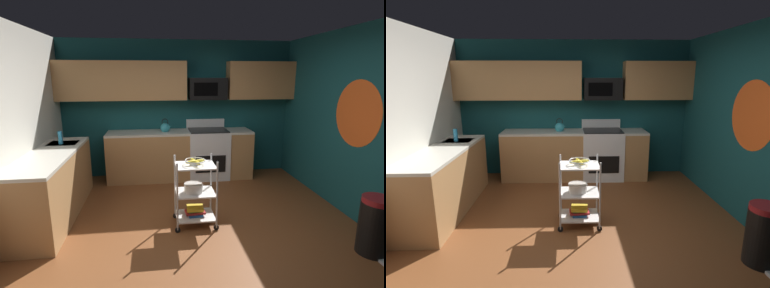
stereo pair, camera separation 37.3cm
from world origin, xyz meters
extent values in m
cube|color=brown|center=(0.00, 0.00, -0.02)|extent=(4.40, 4.80, 0.04)
cube|color=#14474C|center=(0.00, 2.43, 1.30)|extent=(4.52, 0.06, 2.60)
cube|color=#14474C|center=(2.23, 0.00, 1.30)|extent=(0.06, 4.80, 2.60)
cylinder|color=#E5591E|center=(2.20, 0.25, 1.45)|extent=(0.00, 0.90, 0.90)
cube|color=#B27F4C|center=(0.00, 2.10, 0.44)|extent=(2.72, 0.60, 0.88)
cube|color=beige|center=(0.00, 2.10, 0.90)|extent=(2.72, 0.60, 0.04)
cube|color=#B27F4C|center=(-1.90, 0.75, 0.44)|extent=(0.60, 2.10, 0.88)
cube|color=beige|center=(-1.90, 0.75, 0.90)|extent=(0.60, 2.10, 0.04)
cube|color=#B7BABC|center=(-1.90, 1.35, 0.84)|extent=(0.44, 0.36, 0.16)
cube|color=white|center=(0.53, 2.10, 0.46)|extent=(0.76, 0.64, 0.92)
cube|color=black|center=(0.53, 1.78, 0.35)|extent=(0.56, 0.01, 0.32)
cube|color=white|center=(0.53, 2.39, 1.01)|extent=(0.76, 0.06, 0.18)
cube|color=black|center=(0.53, 2.10, 0.93)|extent=(0.72, 0.60, 0.02)
cube|color=#B27F4C|center=(-1.03, 2.23, 1.85)|extent=(2.33, 0.33, 0.70)
cube|color=#B27F4C|center=(1.57, 2.23, 1.85)|extent=(1.27, 0.33, 0.70)
cube|color=black|center=(0.53, 2.21, 1.70)|extent=(0.70, 0.38, 0.40)
cube|color=black|center=(0.47, 2.02, 1.70)|extent=(0.44, 0.01, 0.24)
cylinder|color=silver|center=(-0.23, 0.05, 0.47)|extent=(0.02, 0.02, 0.88)
cylinder|color=black|center=(-0.23, 0.05, 0.04)|extent=(0.07, 0.02, 0.07)
cylinder|color=silver|center=(0.27, 0.05, 0.47)|extent=(0.02, 0.02, 0.88)
cylinder|color=black|center=(0.27, 0.05, 0.04)|extent=(0.07, 0.02, 0.07)
cylinder|color=silver|center=(-0.23, 0.44, 0.47)|extent=(0.02, 0.02, 0.88)
cylinder|color=black|center=(-0.23, 0.44, 0.04)|extent=(0.07, 0.02, 0.07)
cylinder|color=silver|center=(0.27, 0.44, 0.47)|extent=(0.02, 0.02, 0.88)
cylinder|color=black|center=(0.27, 0.44, 0.04)|extent=(0.07, 0.02, 0.07)
cube|color=silver|center=(0.02, 0.24, 0.12)|extent=(0.50, 0.40, 0.02)
cube|color=silver|center=(0.02, 0.24, 0.45)|extent=(0.50, 0.40, 0.02)
cube|color=silver|center=(0.02, 0.24, 0.82)|extent=(0.50, 0.40, 0.02)
torus|color=silver|center=(0.02, 0.24, 0.89)|extent=(0.27, 0.27, 0.01)
cylinder|color=silver|center=(0.02, 0.24, 0.84)|extent=(0.12, 0.12, 0.02)
ellipsoid|color=yellow|center=(0.07, 0.26, 0.87)|extent=(0.17, 0.09, 0.04)
ellipsoid|color=yellow|center=(0.01, 0.29, 0.87)|extent=(0.09, 0.17, 0.04)
ellipsoid|color=yellow|center=(-0.03, 0.23, 0.87)|extent=(0.17, 0.09, 0.04)
ellipsoid|color=yellow|center=(0.04, 0.20, 0.87)|extent=(0.09, 0.17, 0.04)
cylinder|color=silver|center=(0.00, 0.24, 0.51)|extent=(0.24, 0.24, 0.11)
torus|color=silver|center=(0.00, 0.24, 0.57)|extent=(0.25, 0.25, 0.01)
cube|color=#1E4C8C|center=(0.02, 0.24, 0.14)|extent=(0.19, 0.19, 0.03)
cube|color=#B22626|center=(0.02, 0.24, 0.18)|extent=(0.27, 0.18, 0.03)
cube|color=#26723F|center=(0.02, 0.24, 0.20)|extent=(0.19, 0.15, 0.02)
cube|color=gold|center=(0.02, 0.24, 0.23)|extent=(0.23, 0.20, 0.04)
sphere|color=teal|center=(-0.28, 2.10, 0.99)|extent=(0.18, 0.18, 0.18)
sphere|color=black|center=(-0.28, 2.10, 1.08)|extent=(0.03, 0.03, 0.03)
cone|color=teal|center=(-0.20, 2.10, 1.01)|extent=(0.09, 0.04, 0.06)
torus|color=black|center=(-0.28, 2.10, 1.10)|extent=(0.12, 0.01, 0.12)
cylinder|color=#2D8CBF|center=(-1.91, 1.29, 1.02)|extent=(0.06, 0.06, 0.20)
cylinder|color=black|center=(1.90, -0.67, 0.30)|extent=(0.34, 0.34, 0.60)
cylinder|color=maroon|center=(1.90, -0.67, 0.63)|extent=(0.33, 0.33, 0.06)
camera|label=1|loc=(-0.49, -3.32, 1.95)|focal=27.49mm
camera|label=2|loc=(-0.12, -3.35, 1.95)|focal=27.49mm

